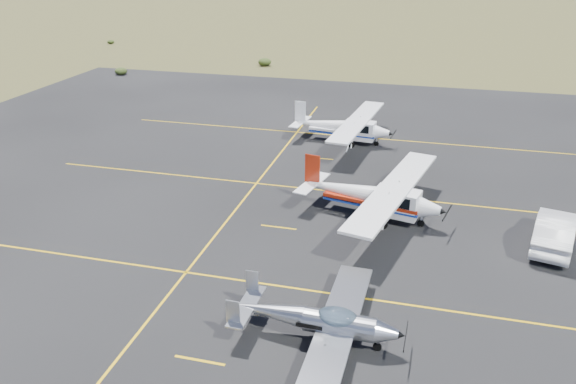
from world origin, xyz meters
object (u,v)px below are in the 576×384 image
at_px(aircraft_cessna, 372,194).
at_px(aircraft_plain, 343,126).
at_px(sedan, 554,231).
at_px(aircraft_low_wing, 320,321).

height_order(aircraft_cessna, aircraft_plain, aircraft_cessna).
bearing_deg(aircraft_plain, sedan, -39.38).
bearing_deg(aircraft_cessna, aircraft_plain, 119.40).
bearing_deg(sedan, aircraft_cessna, 6.30).
relative_size(aircraft_low_wing, aircraft_plain, 0.78).
relative_size(aircraft_cessna, aircraft_plain, 1.06).
bearing_deg(aircraft_cessna, aircraft_low_wing, -80.55).
height_order(aircraft_low_wing, sedan, aircraft_low_wing).
bearing_deg(sedan, aircraft_plain, -32.91).
xyz_separation_m(aircraft_plain, sedan, (13.05, -13.49, -0.41)).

